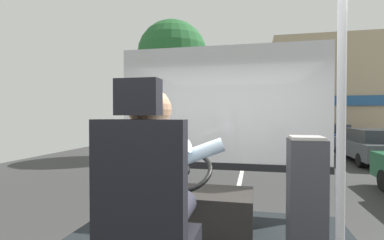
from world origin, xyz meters
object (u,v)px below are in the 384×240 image
object	(u,v)px
driver_seat	(146,223)
handrail_pole	(341,142)
parked_car_red	(312,131)
fare_box	(306,206)
steering_console	(194,210)
parked_car_charcoal	(374,145)
bus_driver	(154,181)
parked_car_blue	(328,135)

from	to	relation	value
driver_seat	handrail_pole	xyz separation A→B (m)	(0.99, 0.16, 0.43)
driver_seat	parked_car_red	world-z (taller)	driver_seat
driver_seat	fare_box	xyz separation A→B (m)	(0.92, 0.70, -0.07)
steering_console	parked_car_charcoal	size ratio (longest dim) A/B	0.27
driver_seat	bus_driver	xyz separation A→B (m)	(-0.00, 0.12, 0.20)
parked_car_charcoal	steering_console	bearing A→B (deg)	-117.94
bus_driver	handrail_pole	bearing A→B (deg)	2.38
fare_box	parked_car_charcoal	distance (m)	10.87
parked_car_blue	handrail_pole	bearing A→B (deg)	-103.00
fare_box	parked_car_blue	distance (m)	15.39
handrail_pole	parked_car_blue	bearing A→B (deg)	77.00
bus_driver	parked_car_charcoal	world-z (taller)	bus_driver
parked_car_charcoal	parked_car_red	bearing A→B (deg)	92.50
bus_driver	parked_car_charcoal	size ratio (longest dim) A/B	0.20
bus_driver	handrail_pole	size ratio (longest dim) A/B	0.42
handrail_pole	parked_car_red	bearing A→B (deg)	79.91
parked_car_charcoal	driver_seat	bearing A→B (deg)	-115.22
driver_seat	bus_driver	bearing A→B (deg)	90.00
handrail_pole	fare_box	size ratio (longest dim) A/B	2.02
fare_box	parked_car_blue	xyz separation A→B (m)	(3.65, 14.94, -0.53)
handrail_pole	parked_car_charcoal	xyz separation A→B (m)	(4.07, 10.58, -1.04)
steering_console	fare_box	distance (m)	1.08
fare_box	parked_car_red	world-z (taller)	fare_box
parked_car_charcoal	parked_car_blue	size ratio (longest dim) A/B	0.95
bus_driver	parked_car_red	size ratio (longest dim) A/B	0.19
steering_console	handrail_pole	size ratio (longest dim) A/B	0.56
steering_console	handrail_pole	xyz separation A→B (m)	(0.99, -1.04, 0.77)
driver_seat	steering_console	world-z (taller)	driver_seat
steering_console	parked_car_blue	world-z (taller)	steering_console
steering_console	parked_car_red	distance (m)	19.95
parked_car_red	steering_console	bearing A→B (deg)	-103.41
driver_seat	fare_box	distance (m)	1.16
parked_car_charcoal	bus_driver	bearing A→B (deg)	-115.46
parked_car_blue	parked_car_red	world-z (taller)	parked_car_blue
bus_driver	steering_console	size ratio (longest dim) A/B	0.75
driver_seat	steering_console	size ratio (longest dim) A/B	1.19
driver_seat	bus_driver	size ratio (longest dim) A/B	1.57
steering_console	parked_car_charcoal	bearing A→B (deg)	62.06
parked_car_charcoal	parked_car_blue	bearing A→B (deg)	95.75
driver_seat	steering_console	bearing A→B (deg)	90.00
driver_seat	parked_car_blue	distance (m)	16.31
parked_car_blue	parked_car_red	size ratio (longest dim) A/B	0.99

